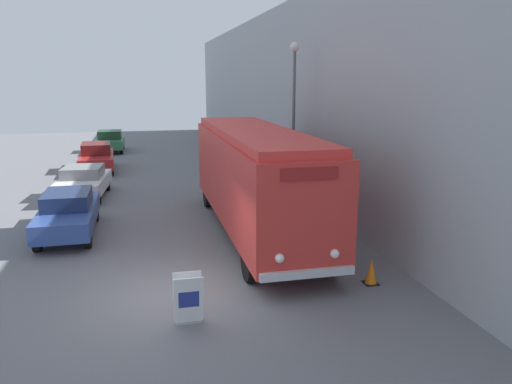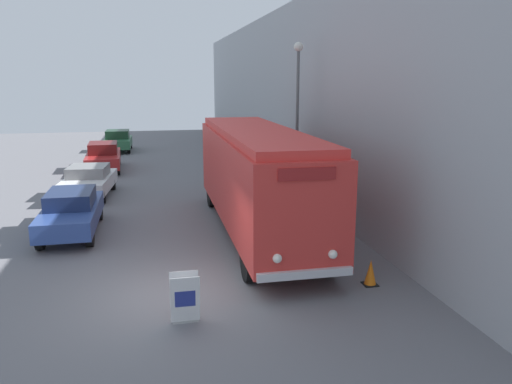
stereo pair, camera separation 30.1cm
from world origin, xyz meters
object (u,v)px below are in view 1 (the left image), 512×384
Objects in this scene: vintage_bus at (255,175)px; parked_car_far at (97,157)px; sign_board at (188,299)px; streetlamp at (294,103)px; parked_car_mid at (83,181)px; traffic_cone at (371,272)px; parked_car_near at (68,213)px; parked_car_distant at (110,141)px.

vintage_bus is 2.22× the size of parked_car_far.
sign_board is 0.17× the size of streetlamp.
vintage_bus is at bearing -68.30° from parked_car_far.
sign_board is at bearing -70.19° from parked_car_mid.
parked_car_far reaches higher than traffic_cone.
streetlamp is 1.45× the size of parked_car_near.
parked_car_distant reaches higher than parked_car_near.
traffic_cone is at bearing -68.52° from vintage_bus.
vintage_bus is 9.31m from parked_car_mid.
parked_car_near is 1.06× the size of parked_car_mid.
parked_car_mid is 14.21m from traffic_cone.
vintage_bus is at bearing -126.29° from streetlamp.
parked_car_mid is (-8.43, 3.76, -3.49)m from streetlamp.
vintage_bus is at bearing -74.27° from parked_car_distant.
parked_car_near is at bearing -84.39° from parked_car_mid.
streetlamp reaches higher than parked_car_far.
streetlamp reaches higher than vintage_bus.
sign_board is 0.27× the size of parked_car_distant.
streetlamp is (5.09, 8.92, 3.67)m from sign_board.
vintage_bus is at bearing 111.48° from traffic_cone.
parked_car_far is at bearing 94.24° from parked_car_mid.
sign_board is 1.61× the size of traffic_cone.
streetlamp is 9.87m from parked_car_mid.
parked_car_mid is at bearing 155.95° from streetlamp.
traffic_cone is at bearing -37.50° from parked_car_near.
sign_board is 10.91m from streetlamp.
parked_car_far is (0.09, 6.64, 0.09)m from parked_car_mid.
vintage_bus is 16.11× the size of traffic_cone.
sign_board is at bearing -65.31° from parked_car_near.
parked_car_mid is at bearing 124.63° from traffic_cone.
parked_car_far is at bearing 113.53° from traffic_cone.
parked_car_distant reaches higher than sign_board.
parked_car_far is at bearing 114.25° from vintage_bus.
streetlamp is at bearing -18.99° from parked_car_mid.
parked_car_mid is 14.42m from parked_car_distant.
parked_car_near is 12.18m from parked_car_far.
parked_car_far is (-6.07, 13.48, -1.20)m from vintage_bus.
parked_car_near is 6.67× the size of traffic_cone.
parked_car_distant is at bearing 88.82° from parked_car_near.
vintage_bus is 4.42m from streetlamp.
sign_board is 27.25m from parked_car_distant.
vintage_bus is 10.00× the size of sign_board.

